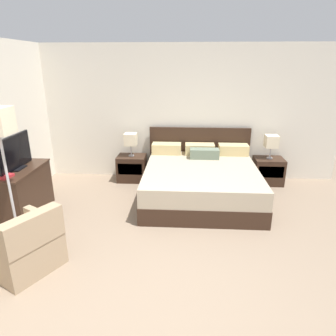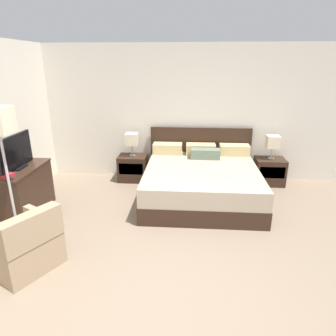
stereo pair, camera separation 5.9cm
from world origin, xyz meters
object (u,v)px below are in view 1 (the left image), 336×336
Objects in this scene: table_lamp_left at (131,140)px; armchair_by_window at (25,247)px; table_lamp_right at (271,142)px; dresser at (21,191)px; book_red_cover at (3,176)px; nightstand_left at (132,168)px; bed at (201,180)px; tv at (15,153)px; nightstand_right at (268,171)px.

table_lamp_left reaches higher than armchair_by_window.
table_lamp_left is at bearing 180.00° from table_lamp_right.
dresser is 0.52m from book_red_cover.
book_red_cover is 1.27m from armchair_by_window.
nightstand_left is 2.45m from book_red_cover.
nightstand_left is at bearing 151.54° from bed.
tv is at bearing -163.64° from bed.
table_lamp_left is (-2.70, 0.00, 0.59)m from nightstand_right.
table_lamp_right reaches higher than dresser.
armchair_by_window is (0.70, -1.27, -0.72)m from tv.
nightstand_right is at bearing 20.54° from tv.
armchair_by_window is at bearing -140.55° from table_lamp_right.
dresser is (-1.44, -1.55, -0.45)m from table_lamp_left.
armchair_by_window is at bearing -60.85° from dresser.
table_lamp_left is 0.55× the size of tv.
table_lamp_right is 4.44m from dresser.
dresser is 0.61m from tv.
table_lamp_right is at bearing 0.00° from table_lamp_left.
table_lamp_right reaches higher than book_red_cover.
nightstand_left is at bearing 52.50° from book_red_cover.
dresser is 4.68× the size of book_red_cover.
nightstand_left is at bearing 47.15° from tv.
bed reaches higher than table_lamp_left.
nightstand_right is 4.48m from tv.
nightstand_right is 0.59× the size of armchair_by_window.
table_lamp_right reaches higher than armchair_by_window.
table_lamp_right reaches higher than nightstand_right.
nightstand_left is 2.44× the size of book_red_cover.
nightstand_left and nightstand_right have the same top height.
table_lamp_right is 4.57m from book_red_cover.
tv reaches higher than bed.
table_lamp_right is 2.00× the size of book_red_cover.
bed reaches higher than nightstand_right.
tv reaches higher than table_lamp_left.
table_lamp_left reaches higher than book_red_cover.
nightstand_right is at bearing 28.49° from bed.
tv is (-1.44, -1.55, 0.75)m from nightstand_left.
table_lamp_left is at bearing 47.18° from dresser.
table_lamp_right is (2.70, 0.00, 0.59)m from nightstand_left.
book_red_cover reaches higher than armchair_by_window.
table_lamp_left and table_lamp_right have the same top height.
nightstand_left is at bearing -179.97° from table_lamp_right.
table_lamp_left reaches higher than dresser.
table_lamp_left is at bearing 179.97° from nightstand_right.
table_lamp_left is 2.39m from book_red_cover.
nightstand_right is 2.44× the size of book_red_cover.
nightstand_right is 0.67× the size of tv.
book_red_cover is at bearing -155.44° from table_lamp_right.
table_lamp_right is (-0.00, 0.00, 0.59)m from nightstand_right.
armchair_by_window is (-3.43, -2.82, 0.03)m from nightstand_right.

